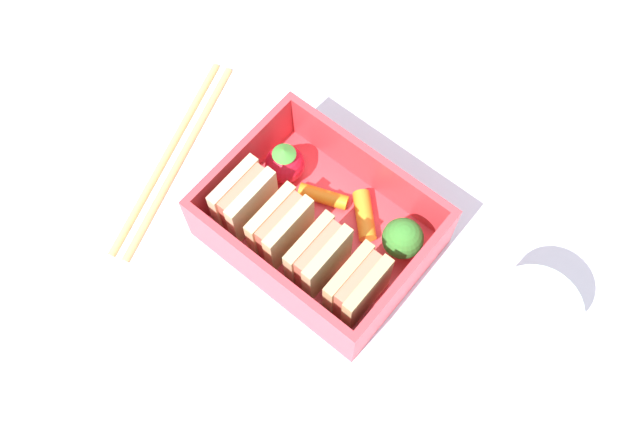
{
  "coord_description": "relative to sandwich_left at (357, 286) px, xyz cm",
  "views": [
    {
      "loc": [
        -14.06,
        17.1,
        52.6
      ],
      "look_at": [
        0.0,
        0.0,
        2.7
      ],
      "focal_mm": 40.0,
      "sensor_mm": 36.0,
      "label": 1
    }
  ],
  "objects": [
    {
      "name": "drinking_glass",
      "position": [
        -10.8,
        -5.12,
        0.14
      ],
      "size": [
        6.27,
        6.27,
        7.61
      ],
      "primitive_type": "cylinder",
      "color": "silver",
      "rests_on": "ground_plane"
    },
    {
      "name": "sandwich_center",
      "position": [
        7.33,
        0.0,
        0.0
      ],
      "size": [
        2.59,
        4.86,
        4.93
      ],
      "color": "#E0BA7F",
      "rests_on": "bento_tray"
    },
    {
      "name": "sandwich_left",
      "position": [
        0.0,
        0.0,
        0.0
      ],
      "size": [
        2.59,
        4.86,
        4.93
      ],
      "color": "tan",
      "rests_on": "bento_tray"
    },
    {
      "name": "bento_tray",
      "position": [
        5.5,
        -2.43,
        -3.07
      ],
      "size": [
        16.45,
        12.6,
        1.2
      ],
      "primitive_type": "cube",
      "color": "#DB3841",
      "rests_on": "ground_plane"
    },
    {
      "name": "sandwich_center_right",
      "position": [
        10.99,
        0.0,
        0.0
      ],
      "size": [
        2.59,
        4.86,
        4.93
      ],
      "color": "beige",
      "rests_on": "bento_tray"
    },
    {
      "name": "carrot_stick_left",
      "position": [
        7.08,
        -4.77,
        -1.88
      ],
      "size": [
        4.14,
        2.53,
        1.17
      ],
      "primitive_type": "cylinder",
      "rotation": [
        1.57,
        0.0,
        5.08
      ],
      "color": "orange",
      "rests_on": "bento_tray"
    },
    {
      "name": "strawberry_far_left",
      "position": [
        10.95,
        -4.67,
        -0.76
      ],
      "size": [
        3.17,
        3.17,
        3.77
      ],
      "color": "red",
      "rests_on": "bento_tray"
    },
    {
      "name": "carrot_stick_far_left",
      "position": [
        3.49,
        -5.48,
        -1.78
      ],
      "size": [
        3.82,
        3.76,
        1.38
      ],
      "primitive_type": "cylinder",
      "rotation": [
        1.57,
        0.0,
        3.94
      ],
      "color": "orange",
      "rests_on": "bento_tray"
    },
    {
      "name": "sandwich_center_left",
      "position": [
        3.66,
        0.0,
        0.0
      ],
      "size": [
        2.59,
        4.86,
        4.93
      ],
      "color": "tan",
      "rests_on": "bento_tray"
    },
    {
      "name": "bento_rim",
      "position": [
        5.5,
        -2.43,
        -0.19
      ],
      "size": [
        16.45,
        12.6,
        4.55
      ],
      "color": "#DB3841",
      "rests_on": "bento_tray"
    },
    {
      "name": "chopstick_pair",
      "position": [
        19.69,
        -0.25,
        -3.32
      ],
      "size": [
        7.88,
        19.35,
        0.7
      ],
      "color": "tan",
      "rests_on": "ground_plane"
    },
    {
      "name": "ground_plane",
      "position": [
        5.5,
        -2.43,
        -4.67
      ],
      "size": [
        120.0,
        120.0,
        2.0
      ],
      "primitive_type": "cube",
      "color": "silver"
    },
    {
      "name": "broccoli_floret",
      "position": [
        -0.28,
        -5.15,
        -0.2
      ],
      "size": [
        3.15,
        3.15,
        3.95
      ],
      "color": "#95D05E",
      "rests_on": "bento_tray"
    }
  ]
}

